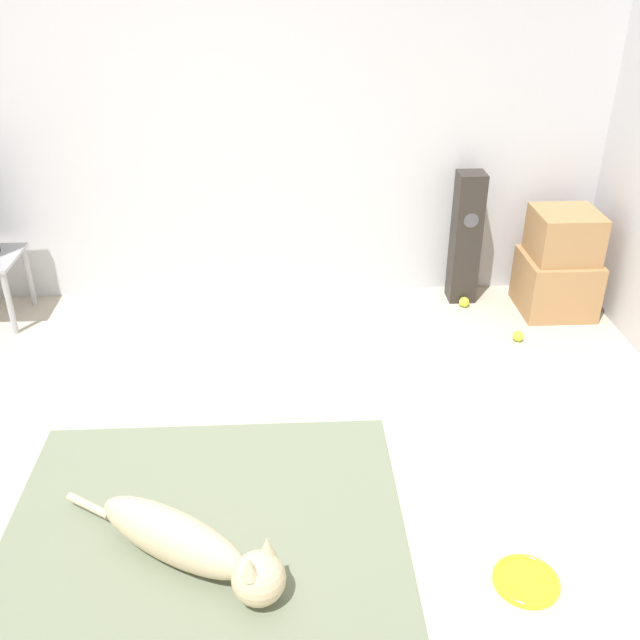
% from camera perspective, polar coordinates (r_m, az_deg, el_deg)
% --- Properties ---
extents(ground_plane, '(12.00, 12.00, 0.00)m').
position_cam_1_polar(ground_plane, '(3.19, -12.23, -14.49)').
color(ground_plane, '#BCB29E').
extents(wall_back, '(8.00, 0.06, 2.55)m').
position_cam_1_polar(wall_back, '(4.52, -10.19, 17.00)').
color(wall_back, silver).
rests_on(wall_back, ground_plane).
extents(area_rug, '(1.63, 1.41, 0.01)m').
position_cam_1_polar(area_rug, '(3.06, -9.17, -16.36)').
color(area_rug, slate).
rests_on(area_rug, ground_plane).
extents(dog, '(0.92, 0.64, 0.26)m').
position_cam_1_polar(dog, '(2.85, -10.25, -17.31)').
color(dog, beige).
rests_on(dog, area_rug).
extents(frisbee, '(0.25, 0.25, 0.03)m').
position_cam_1_polar(frisbee, '(2.94, 16.16, -19.39)').
color(frisbee, yellow).
rests_on(frisbee, ground_plane).
extents(cardboard_box_lower, '(0.44, 0.44, 0.36)m').
position_cam_1_polar(cardboard_box_lower, '(4.79, 18.34, 2.78)').
color(cardboard_box_lower, '#A87A4C').
rests_on(cardboard_box_lower, ground_plane).
extents(cardboard_box_upper, '(0.38, 0.38, 0.30)m').
position_cam_1_polar(cardboard_box_upper, '(4.67, 18.98, 6.47)').
color(cardboard_box_upper, '#A87A4C').
rests_on(cardboard_box_upper, cardboard_box_lower).
extents(floor_speaker, '(0.17, 0.17, 0.86)m').
position_cam_1_polar(floor_speaker, '(4.69, 11.57, 6.45)').
color(floor_speaker, '#2D2823').
rests_on(floor_speaker, ground_plane).
extents(tennis_ball_by_boxes, '(0.07, 0.07, 0.07)m').
position_cam_1_polar(tennis_ball_by_boxes, '(4.74, 11.46, 1.42)').
color(tennis_ball_by_boxes, '#C6E033').
rests_on(tennis_ball_by_boxes, ground_plane).
extents(tennis_ball_near_speaker, '(0.07, 0.07, 0.07)m').
position_cam_1_polar(tennis_ball_near_speaker, '(4.41, 15.57, -1.25)').
color(tennis_ball_near_speaker, '#C6E033').
rests_on(tennis_ball_near_speaker, ground_plane).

